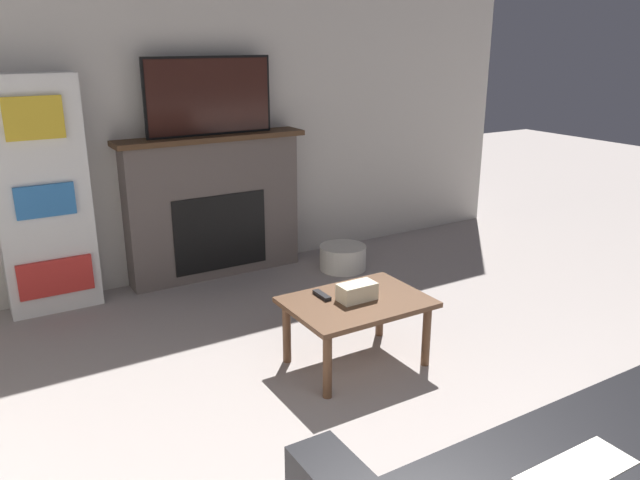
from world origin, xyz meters
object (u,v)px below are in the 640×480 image
at_px(fireplace, 214,206).
at_px(tv, 209,96).
at_px(bookshelf, 42,197).
at_px(storage_basket, 343,257).
at_px(coffee_table, 357,309).

distance_m(fireplace, tv, 0.86).
height_order(tv, bookshelf, tv).
xyz_separation_m(tv, bookshelf, (-1.25, -0.00, -0.62)).
bearing_deg(bookshelf, tv, 0.11).
xyz_separation_m(fireplace, storage_basket, (0.95, -0.44, -0.47)).
distance_m(coffee_table, bookshelf, 2.32).
xyz_separation_m(fireplace, tv, (0.00, -0.02, 0.86)).
bearing_deg(fireplace, storage_basket, -24.84).
bearing_deg(storage_basket, tv, 156.16).
bearing_deg(tv, storage_basket, -23.84).
relative_size(bookshelf, storage_basket, 4.22).
relative_size(fireplace, tv, 1.50).
xyz_separation_m(coffee_table, bookshelf, (-1.39, 1.80, 0.47)).
bearing_deg(fireplace, bookshelf, -178.98).
bearing_deg(bookshelf, storage_basket, -10.72).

